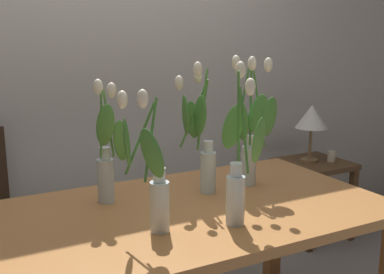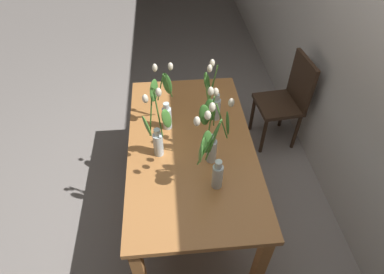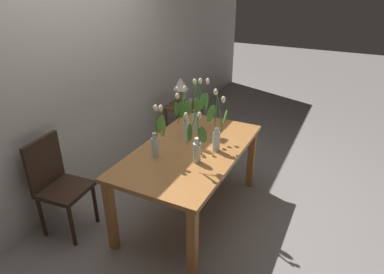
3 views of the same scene
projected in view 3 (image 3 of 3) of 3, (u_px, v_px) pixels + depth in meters
The scene contains 12 objects.
ground_plane at pixel (190, 212), 3.48m from camera, with size 18.00×18.00×0.00m, color gray.
room_wall_rear at pixel (78, 69), 3.39m from camera, with size 9.00×0.10×2.70m, color beige.
dining_table at pixel (190, 157), 3.20m from camera, with size 1.60×0.90×0.74m.
tulip_vase_0 at pixel (217, 132), 3.05m from camera, with size 0.12×0.21×0.58m.
tulip_vase_1 at pixel (198, 112), 3.39m from camera, with size 0.20×0.18×0.59m.
tulip_vase_2 at pixel (184, 120), 3.22m from camera, with size 0.18×0.21×0.57m.
tulip_vase_3 at pixel (157, 139), 2.95m from camera, with size 0.15×0.15×0.51m.
tulip_vase_4 at pixel (196, 145), 2.83m from camera, with size 0.17×0.19×0.51m.
dining_chair at pixel (57, 181), 3.06m from camera, with size 0.44×0.44×0.93m.
side_table at pixel (183, 113), 4.77m from camera, with size 0.44×0.44×0.55m.
table_lamp at pixel (181, 84), 4.57m from camera, with size 0.22×0.22×0.40m.
pillar_candle at pixel (190, 101), 4.76m from camera, with size 0.06×0.06×0.07m, color beige.
Camera 3 is at (-2.49, -1.25, 2.23)m, focal length 31.55 mm.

